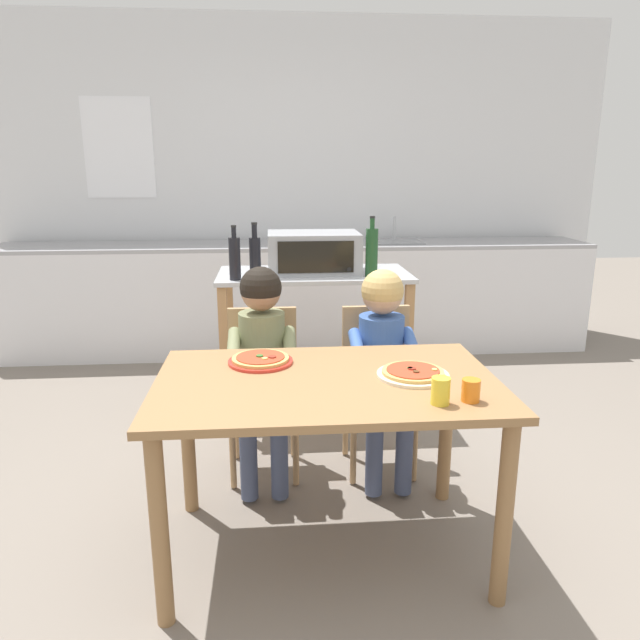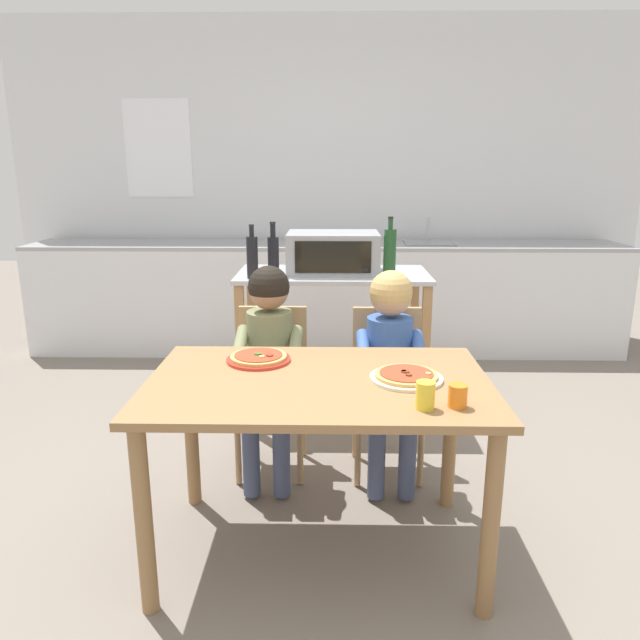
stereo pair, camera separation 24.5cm
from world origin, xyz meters
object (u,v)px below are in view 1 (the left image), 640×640
at_px(child_in_olive_shirt, 262,348).
at_px(drinking_cup_yellow, 441,391).
at_px(child_in_blue_striped_shirt, 383,347).
at_px(pizza_plate_red_rimmed, 261,360).
at_px(dining_table, 327,405).
at_px(dining_chair_right, 378,376).
at_px(kitchen_island_cart, 314,320).
at_px(bottle_brown_beer, 372,252).
at_px(pizza_plate_cream, 413,373).
at_px(dining_chair_left, 263,378).
at_px(drinking_cup_orange, 471,390).
at_px(toaster_oven, 314,252).
at_px(bottle_dark_olive_oil, 235,257).
at_px(bottle_clear_vinegar, 255,255).

height_order(child_in_olive_shirt, drinking_cup_yellow, child_in_olive_shirt).
relative_size(child_in_blue_striped_shirt, pizza_plate_red_rimmed, 3.89).
height_order(dining_table, drinking_cup_yellow, drinking_cup_yellow).
bearing_deg(dining_chair_right, kitchen_island_cart, 111.09).
height_order(child_in_blue_striped_shirt, drinking_cup_yellow, child_in_blue_striped_shirt).
distance_m(bottle_brown_beer, pizza_plate_cream, 1.28).
height_order(dining_chair_left, drinking_cup_yellow, drinking_cup_yellow).
xyz_separation_m(dining_chair_right, drinking_cup_orange, (0.14, -0.96, 0.29)).
xyz_separation_m(toaster_oven, child_in_blue_striped_shirt, (0.27, -0.84, -0.34)).
xyz_separation_m(kitchen_island_cart, bottle_dark_olive_oil, (-0.46, -0.20, 0.42)).
bearing_deg(child_in_olive_shirt, dining_table, -67.32).
distance_m(toaster_oven, bottle_clear_vinegar, 0.37).
bearing_deg(toaster_oven, dining_chair_left, -113.25).
bearing_deg(drinking_cup_orange, bottle_dark_olive_oil, 120.56).
xyz_separation_m(bottle_clear_vinegar, pizza_plate_cream, (0.62, -1.29, -0.27)).
relative_size(child_in_olive_shirt, pizza_plate_cream, 3.79).
bearing_deg(child_in_blue_striped_shirt, bottle_dark_olive_oil, 139.34).
height_order(pizza_plate_red_rimmed, drinking_cup_orange, drinking_cup_orange).
height_order(kitchen_island_cart, dining_chair_right, kitchen_island_cart).
height_order(dining_chair_right, drinking_cup_yellow, drinking_cup_yellow).
xyz_separation_m(child_in_olive_shirt, child_in_blue_striped_shirt, (0.58, -0.01, -0.00)).
bearing_deg(pizza_plate_cream, dining_chair_left, 129.00).
xyz_separation_m(kitchen_island_cart, bottle_clear_vinegar, (-0.34, -0.11, 0.42)).
xyz_separation_m(child_in_olive_shirt, pizza_plate_cream, (0.58, -0.59, 0.07)).
relative_size(kitchen_island_cart, bottle_dark_olive_oil, 3.75).
distance_m(child_in_blue_striped_shirt, drinking_cup_yellow, 0.86).
xyz_separation_m(dining_chair_right, child_in_olive_shirt, (-0.58, -0.11, 0.20)).
bearing_deg(dining_chair_right, bottle_clear_vinegar, 136.30).
height_order(dining_table, dining_chair_right, dining_chair_right).
distance_m(toaster_oven, dining_chair_right, 0.93).
height_order(dining_table, child_in_blue_striped_shirt, child_in_blue_striped_shirt).
height_order(bottle_clear_vinegar, child_in_blue_striped_shirt, bottle_clear_vinegar).
relative_size(dining_chair_left, pizza_plate_red_rimmed, 3.11).
distance_m(kitchen_island_cart, bottle_clear_vinegar, 0.55).
bearing_deg(dining_table, pizza_plate_cream, 0.47).
xyz_separation_m(dining_chair_left, child_in_blue_striped_shirt, (0.58, -0.13, 0.19)).
bearing_deg(pizza_plate_red_rimmed, child_in_blue_striped_shirt, 33.42).
bearing_deg(child_in_blue_striped_shirt, dining_table, -119.13).
xyz_separation_m(kitchen_island_cart, child_in_blue_striped_shirt, (0.27, -0.82, 0.08)).
relative_size(bottle_dark_olive_oil, pizza_plate_cream, 1.11).
height_order(toaster_oven, child_in_blue_striped_shirt, toaster_oven).
relative_size(bottle_dark_olive_oil, dining_chair_left, 0.37).
bearing_deg(bottle_clear_vinegar, child_in_olive_shirt, -86.77).
bearing_deg(pizza_plate_cream, bottle_clear_vinegar, 115.50).
relative_size(pizza_plate_red_rimmed, drinking_cup_yellow, 2.82).
bearing_deg(drinking_cup_yellow, toaster_oven, 100.06).
bearing_deg(dining_table, drinking_cup_orange, -28.47).
distance_m(dining_table, child_in_blue_striped_shirt, 0.67).
relative_size(bottle_brown_beer, dining_chair_right, 0.43).
distance_m(kitchen_island_cart, pizza_plate_red_rimmed, 1.25).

